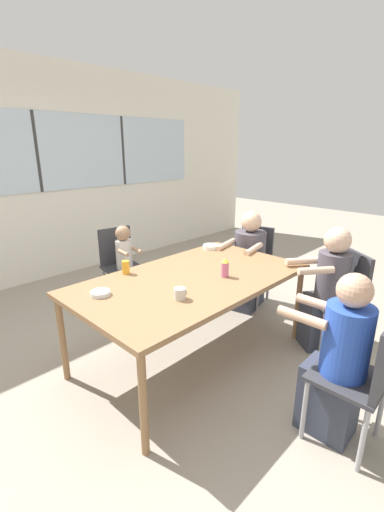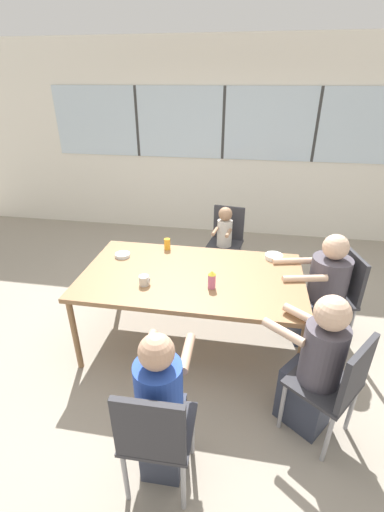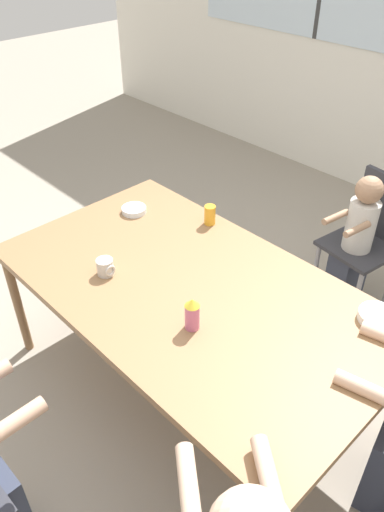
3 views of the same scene
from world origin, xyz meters
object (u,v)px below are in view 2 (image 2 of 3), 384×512
bowl_cereal (123,255)px  person_man_blue_shirt (162,411)px  person_toddler (223,246)px  bowl_white_shallow (274,256)px  chair_for_woman_green_shirt (338,382)px  sippy_cup (212,279)px  coffee_mug (144,280)px  chair_for_man_teal_shirt (340,290)px  juice_glass (167,244)px  chair_for_toddler (227,236)px  person_woman_green_shirt (315,369)px  chair_for_man_blue_shirt (155,433)px  person_man_teal_shirt (321,295)px

bowl_cereal → person_man_blue_shirt: bearing=-62.8°
person_toddler → bowl_white_shallow: bearing=132.9°
chair_for_woman_green_shirt → sippy_cup: sippy_cup is taller
person_man_blue_shirt → coffee_mug: person_man_blue_shirt is taller
chair_for_woman_green_shirt → chair_for_man_teal_shirt: (0.25, 1.14, 0.00)m
person_man_blue_shirt → sippy_cup: 1.08m
juice_glass → person_man_blue_shirt: bearing=-78.1°
chair_for_woman_green_shirt → bowl_white_shallow: (-0.38, 1.25, 0.23)m
person_man_blue_shirt → sippy_cup: bearing=79.5°
person_toddler → person_man_blue_shirt: bearing=94.8°
chair_for_toddler → person_woman_green_shirt: (0.75, -2.09, -0.01)m
chair_for_man_teal_shirt → coffee_mug: bearing=94.8°
person_woman_green_shirt → chair_for_man_blue_shirt: bearing=161.6°
person_man_blue_shirt → bowl_white_shallow: size_ratio=6.61×
person_man_blue_shirt → person_man_teal_shirt: 1.87m
person_man_teal_shirt → person_toddler: bearing=33.6°
person_man_blue_shirt → bowl_cereal: (-0.73, 1.43, 0.25)m
chair_for_man_blue_shirt → sippy_cup: sippy_cup is taller
coffee_mug → bowl_white_shallow: coffee_mug is taller
coffee_mug → juice_glass: size_ratio=0.79×
person_man_teal_shirt → person_toddler: 1.36m
sippy_cup → chair_for_man_blue_shirt: bearing=-98.1°
person_woman_green_shirt → bowl_white_shallow: (-0.25, 1.16, 0.24)m
chair_for_man_blue_shirt → coffee_mug: 1.23m
chair_for_woman_green_shirt → juice_glass: size_ratio=7.91×
person_man_teal_shirt → sippy_cup: 1.13m
chair_for_man_teal_shirt → sippy_cup: (-1.14, -0.49, 0.29)m
person_toddler → chair_for_man_teal_shirt: bearing=150.7°
chair_for_man_teal_shirt → bowl_white_shallow: bearing=66.3°
person_toddler → bowl_cereal: bearing=56.3°
chair_for_woman_green_shirt → coffee_mug: bearing=104.9°
chair_for_toddler → person_toddler: bearing=90.0°
person_man_blue_shirt → coffee_mug: bearing=110.3°
person_toddler → chair_for_woman_green_shirt: bearing=122.7°
person_man_teal_shirt → sippy_cup: size_ratio=6.91×
chair_for_man_blue_shirt → chair_for_man_teal_shirt: same height
chair_for_man_blue_shirt → person_toddler: size_ratio=0.93×
chair_for_man_teal_shirt → person_woman_green_shirt: 1.10m
person_man_blue_shirt → person_toddler: size_ratio=1.16×
chair_for_man_teal_shirt → juice_glass: 1.69m
person_toddler → bowl_cereal: 1.36m
chair_for_woman_green_shirt → chair_for_toddler: (-0.88, 2.19, 0.00)m
person_woman_green_shirt → bowl_cereal: size_ratio=7.95×
bowl_white_shallow → bowl_cereal: (-1.43, -0.20, -0.00)m
person_woman_green_shirt → person_man_blue_shirt: size_ratio=1.02×
chair_for_man_blue_shirt → person_woman_green_shirt: bearing=33.2°
person_toddler → coffee_mug: bearing=78.0°
chair_for_woman_green_shirt → coffee_mug: chair_for_woman_green_shirt is taller
bowl_white_shallow → person_man_teal_shirt: bearing=-19.1°
person_woman_green_shirt → person_toddler: (-0.78, 1.94, -0.07)m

